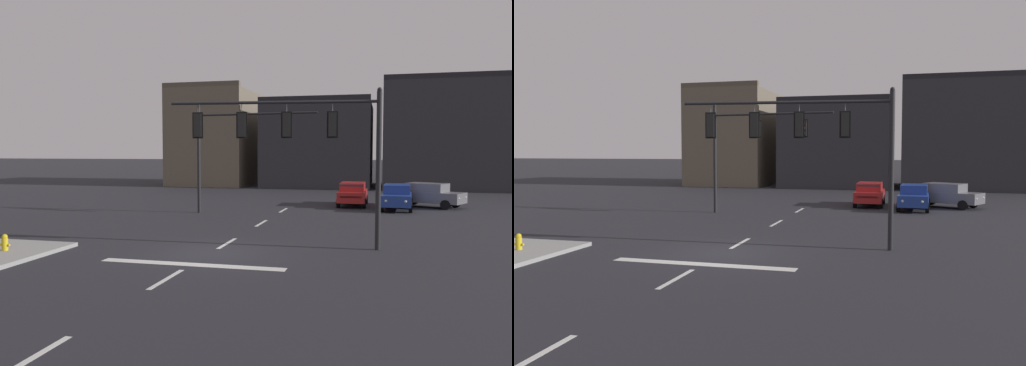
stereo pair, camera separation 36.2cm
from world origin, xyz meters
The scene contains 10 objects.
ground_plane centered at (0.00, 0.00, 0.00)m, with size 400.00×400.00×0.00m, color #232328.
stop_bar_paint centered at (0.00, -2.00, 0.00)m, with size 6.40×0.50×0.01m, color silver.
lane_centreline centered at (0.00, 2.00, 0.00)m, with size 0.16×26.40×0.01m.
signal_mast_near_side centered at (3.08, 1.74, 4.35)m, with size 8.04×1.14×6.14m.
signal_mast_far_side centered at (-2.58, 11.32, 4.40)m, with size 7.40×0.89×6.58m.
car_lot_nearside centered at (9.09, 18.13, 0.86)m, with size 4.73×3.64×1.61m.
car_lot_middle centered at (4.11, 17.83, 0.86)m, with size 1.95×4.47×1.61m.
car_lot_farside centered at (7.00, 16.14, 0.86)m, with size 2.10×4.53×1.61m.
fire_hydrant centered at (-7.17, -2.10, 0.33)m, with size 0.40×0.30×0.75m.
building_row centered at (10.39, 37.91, 4.68)m, with size 58.40×13.66×10.89m.
Camera 1 is at (6.16, -17.74, 3.77)m, focal length 35.92 mm.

